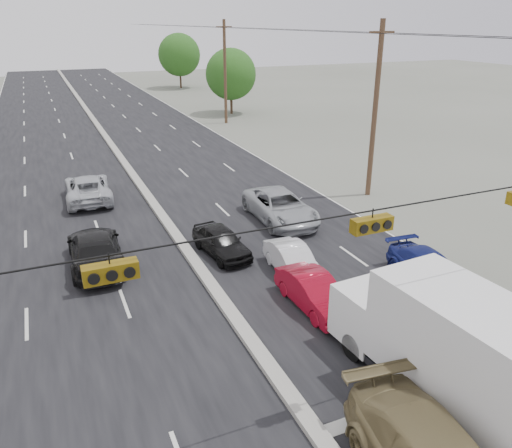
% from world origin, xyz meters
% --- Properties ---
extents(ground, '(200.00, 200.00, 0.00)m').
position_xyz_m(ground, '(0.00, 0.00, 0.00)').
color(ground, '#606356').
rests_on(ground, ground).
extents(road_surface, '(20.00, 160.00, 0.02)m').
position_xyz_m(road_surface, '(0.00, 30.00, 0.00)').
color(road_surface, black).
rests_on(road_surface, ground).
extents(center_median, '(0.50, 160.00, 0.20)m').
position_xyz_m(center_median, '(0.00, 30.00, 0.10)').
color(center_median, gray).
rests_on(center_median, ground).
extents(utility_pole_right_b, '(1.60, 0.30, 10.00)m').
position_xyz_m(utility_pole_right_b, '(12.50, 15.00, 5.11)').
color(utility_pole_right_b, '#422D1E').
rests_on(utility_pole_right_b, ground).
extents(utility_pole_right_c, '(1.60, 0.30, 10.00)m').
position_xyz_m(utility_pole_right_c, '(12.50, 40.00, 5.11)').
color(utility_pole_right_c, '#422D1E').
rests_on(utility_pole_right_c, ground).
extents(traffic_signals, '(25.00, 0.30, 0.54)m').
position_xyz_m(traffic_signals, '(1.40, 0.00, 5.49)').
color(traffic_signals, black).
rests_on(traffic_signals, ground).
extents(tree_right_mid, '(5.60, 5.60, 7.14)m').
position_xyz_m(tree_right_mid, '(15.00, 45.00, 4.34)').
color(tree_right_mid, '#382619').
rests_on(tree_right_mid, ground).
extents(tree_right_far, '(6.40, 6.40, 8.16)m').
position_xyz_m(tree_right_far, '(16.00, 70.00, 4.96)').
color(tree_right_far, '#382619').
rests_on(tree_right_far, ground).
extents(box_truck, '(2.86, 6.96, 3.46)m').
position_xyz_m(box_truck, '(3.85, -0.50, 1.77)').
color(box_truck, black).
rests_on(box_truck, ground).
extents(red_sedan, '(1.47, 3.91, 1.27)m').
position_xyz_m(red_sedan, '(3.00, 4.94, 0.64)').
color(red_sedan, maroon).
rests_on(red_sedan, ground).
extents(queue_car_a, '(1.98, 3.95, 1.29)m').
position_xyz_m(queue_car_a, '(1.40, 10.56, 0.65)').
color(queue_car_a, black).
rests_on(queue_car_a, ground).
extents(queue_car_b, '(1.49, 3.78, 1.22)m').
position_xyz_m(queue_car_b, '(3.50, 7.59, 0.61)').
color(queue_car_b, silver).
rests_on(queue_car_b, ground).
extents(queue_car_c, '(2.70, 5.64, 1.55)m').
position_xyz_m(queue_car_c, '(5.67, 13.24, 0.78)').
color(queue_car_c, '#A1A4A8').
rests_on(queue_car_c, ground).
extents(queue_car_d, '(2.16, 4.53, 1.27)m').
position_xyz_m(queue_car_d, '(8.12, 4.63, 0.64)').
color(queue_car_d, navy).
rests_on(queue_car_d, ground).
extents(oncoming_near, '(2.36, 5.42, 1.55)m').
position_xyz_m(oncoming_near, '(-3.94, 11.65, 0.78)').
color(oncoming_near, black).
rests_on(oncoming_near, ground).
extents(oncoming_far, '(2.75, 5.52, 1.50)m').
position_xyz_m(oncoming_far, '(-3.29, 20.66, 0.75)').
color(oncoming_far, '#B2B5BA').
rests_on(oncoming_far, ground).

